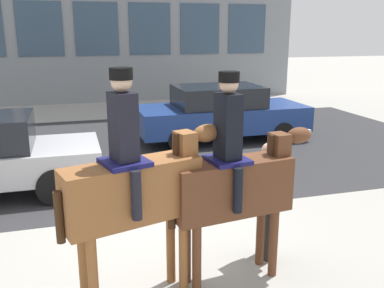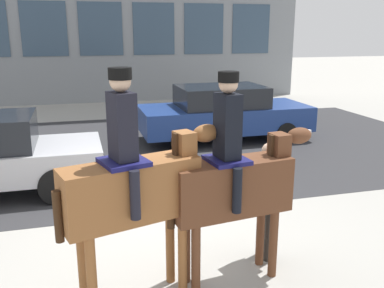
{
  "view_description": "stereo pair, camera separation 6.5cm",
  "coord_description": "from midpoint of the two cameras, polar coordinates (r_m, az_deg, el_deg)",
  "views": [
    {
      "loc": [
        -1.25,
        -6.19,
        3.06
      ],
      "look_at": [
        0.22,
        -1.05,
        1.64
      ],
      "focal_mm": 40.0,
      "sensor_mm": 36.0,
      "label": 1
    },
    {
      "loc": [
        -1.19,
        -6.21,
        3.06
      ],
      "look_at": [
        0.22,
        -1.05,
        1.64
      ],
      "focal_mm": 40.0,
      "sensor_mm": 36.0,
      "label": 2
    }
  ],
  "objects": [
    {
      "name": "ground_plane",
      "position": [
        7.02,
        -3.77,
        -10.99
      ],
      "size": [
        80.0,
        80.0,
        0.0
      ],
      "primitive_type": "plane",
      "color": "#9E9B93"
    },
    {
      "name": "road_surface",
      "position": [
        11.43,
        -8.56,
        -0.79
      ],
      "size": [
        18.11,
        8.5,
        0.01
      ],
      "color": "#2D2D30",
      "rests_on": "ground_plane"
    },
    {
      "name": "mounted_horse_companion",
      "position": [
        5.18,
        6.0,
        -4.89
      ],
      "size": [
        1.94,
        0.65,
        2.62
      ],
      "rotation": [
        0.0,
        0.0,
        0.13
      ],
      "color": "#59331E",
      "rests_on": "ground_plane"
    },
    {
      "name": "street_car_far_lane",
      "position": [
        12.27,
        4.35,
        4.2
      ],
      "size": [
        4.79,
        2.05,
        1.56
      ],
      "color": "navy",
      "rests_on": "ground_plane"
    },
    {
      "name": "mounted_horse_lead",
      "position": [
        4.71,
        -7.32,
        -5.56
      ],
      "size": [
        1.94,
        0.84,
        2.7
      ],
      "rotation": [
        0.0,
        0.0,
        0.28
      ],
      "color": "brown",
      "rests_on": "ground_plane"
    },
    {
      "name": "pedestrian_bystander",
      "position": [
        5.82,
        10.28,
        -6.4
      ],
      "size": [
        0.8,
        0.61,
        1.65
      ],
      "rotation": [
        0.0,
        0.0,
        -2.87
      ],
      "color": "#332D28",
      "rests_on": "ground_plane"
    }
  ]
}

